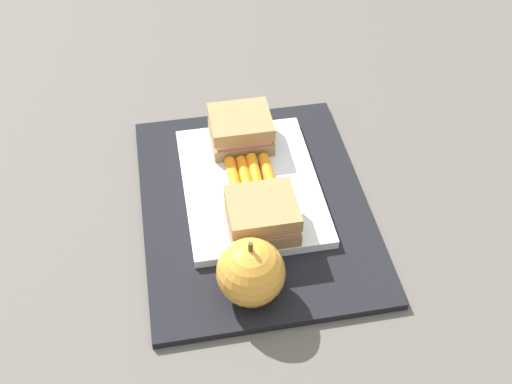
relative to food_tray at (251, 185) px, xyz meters
name	(u,v)px	position (x,y,z in m)	size (l,w,h in m)	color
ground_plane	(254,208)	(0.03, 0.00, -0.02)	(2.40, 2.40, 0.00)	#56514C
lunchbag_mat	(254,205)	(0.03, 0.00, -0.01)	(0.36, 0.28, 0.01)	black
food_tray	(251,185)	(0.00, 0.00, 0.00)	(0.23, 0.17, 0.01)	white
sandwich_half_left	(241,129)	(-0.08, 0.00, 0.03)	(0.07, 0.08, 0.04)	#9E7A4C
sandwich_half_right	(262,215)	(0.08, 0.00, 0.03)	(0.07, 0.08, 0.04)	#9E7A4C
carrot_sticks_bundle	(251,178)	(0.00, 0.00, 0.01)	(0.08, 0.06, 0.02)	orange
apple	(251,272)	(0.16, -0.03, 0.03)	(0.07, 0.07, 0.09)	gold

